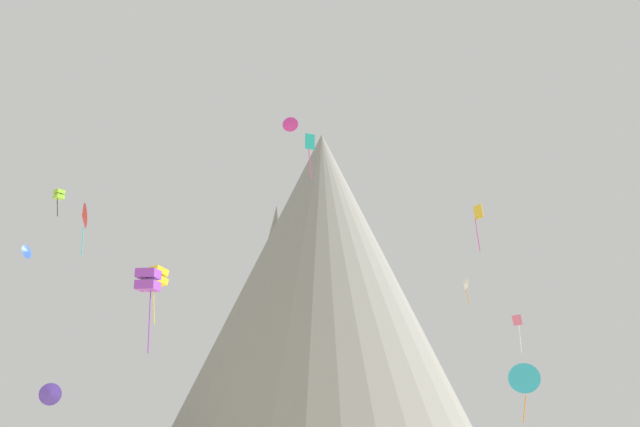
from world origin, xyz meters
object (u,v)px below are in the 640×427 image
kite_blue_mid (27,251)px  kite_white_mid (465,284)px  kite_gold_mid (478,216)px  kite_lime_high (59,195)px  kite_red_mid (83,216)px  kite_indigo_low (50,394)px  kite_magenta_high (290,124)px  kite_teal_high (310,145)px  kite_yellow_mid (158,276)px  rock_massif (323,300)px  kite_rainbow_mid (518,324)px  kite_violet_low (148,280)px  kite_cyan_low (524,379)px

kite_blue_mid → kite_white_mid: bearing=-56.2°
kite_gold_mid → kite_lime_high: size_ratio=1.70×
kite_blue_mid → kite_lime_high: bearing=22.4°
kite_lime_high → kite_red_mid: bearing=-24.2°
kite_indigo_low → kite_white_mid: kite_white_mid is taller
kite_blue_mid → kite_lime_high: 11.63m
kite_lime_high → kite_magenta_high: kite_magenta_high is taller
kite_blue_mid → kite_red_mid: 9.04m
kite_teal_high → kite_red_mid: size_ratio=0.90×
kite_yellow_mid → kite_white_mid: 32.48m
rock_massif → kite_lime_high: 61.26m
kite_rainbow_mid → kite_white_mid: 6.81m
kite_violet_low → kite_lime_high: bearing=-139.0°
kite_lime_high → kite_white_mid: size_ratio=1.04×
kite_teal_high → kite_cyan_low: bearing=175.3°
kite_blue_mid → kite_gold_mid: 43.82m
kite_red_mid → kite_indigo_low: bearing=-173.5°
kite_violet_low → kite_teal_high: bearing=151.0°
kite_blue_mid → kite_yellow_mid: kite_blue_mid is taller
rock_massif → kite_white_mid: (18.58, -50.73, -6.49)m
kite_indigo_low → rock_massif: bearing=44.0°
kite_teal_high → kite_yellow_mid: 18.01m
kite_teal_high → kite_cyan_low: (16.78, -4.26, -20.84)m
kite_white_mid → kite_cyan_low: kite_white_mid is taller
kite_gold_mid → kite_magenta_high: 21.14m
rock_massif → kite_teal_high: (3.55, -67.89, 3.15)m
kite_lime_high → kite_violet_low: kite_lime_high is taller
kite_cyan_low → kite_blue_mid: bearing=0.8°
kite_violet_low → kite_cyan_low: bearing=116.3°
kite_gold_mid → kite_cyan_low: size_ratio=1.11×
kite_blue_mid → kite_teal_high: bearing=-81.6°
rock_massif → kite_indigo_low: size_ratio=31.72×
kite_red_mid → kite_cyan_low: size_ratio=1.05×
kite_cyan_low → kite_violet_low: 29.08m
kite_blue_mid → kite_white_mid: (41.66, 13.90, -1.08)m
rock_massif → kite_teal_high: rock_massif is taller
rock_massif → kite_gold_mid: (19.64, -56.16, -0.59)m
rock_massif → kite_rainbow_mid: bearing=-65.1°
kite_rainbow_mid → kite_red_mid: 44.50m
kite_indigo_low → kite_red_mid: bearing=-83.8°
kite_blue_mid → kite_red_mid: size_ratio=0.31×
kite_yellow_mid → kite_cyan_low: size_ratio=1.18×
kite_lime_high → kite_indigo_low: 22.96m
kite_white_mid → kite_violet_low: 40.22m
kite_gold_mid → kite_magenta_high: kite_magenta_high is taller
rock_massif → kite_red_mid: size_ratio=13.48×
kite_lime_high → kite_magenta_high: bearing=25.4°
kite_magenta_high → kite_yellow_mid: bearing=-154.4°
kite_blue_mid → kite_cyan_low: size_ratio=0.33×
kite_gold_mid → kite_indigo_low: size_ratio=2.48×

